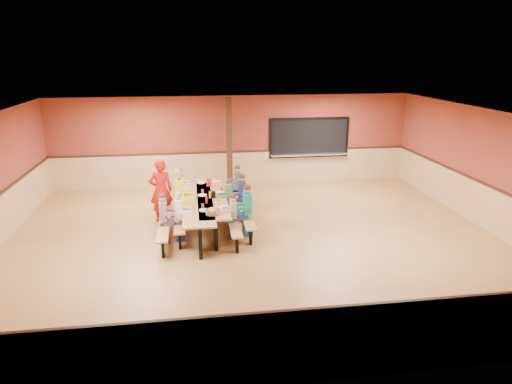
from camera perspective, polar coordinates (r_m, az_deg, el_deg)
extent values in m
plane|color=brown|center=(11.08, -0.15, -6.10)|extent=(12.00, 12.00, 0.00)
cube|color=maroon|center=(15.41, -2.81, 6.40)|extent=(12.00, 0.04, 3.00)
cube|color=maroon|center=(6.01, 6.78, -11.59)|extent=(12.00, 0.04, 3.00)
cube|color=maroon|center=(12.85, 27.39, 2.28)|extent=(0.04, 10.00, 3.00)
cube|color=white|center=(10.27, -0.16, 9.46)|extent=(12.00, 10.00, 0.04)
cube|color=black|center=(15.83, 6.67, 6.78)|extent=(2.60, 0.06, 1.20)
cube|color=silver|center=(15.86, 6.68, 4.69)|extent=(2.70, 0.28, 0.06)
cube|color=black|center=(14.81, -3.36, 5.95)|extent=(0.18, 0.18, 3.00)
cube|color=#AB7144|center=(12.03, -5.58, -0.61)|extent=(0.75, 3.60, 0.04)
cube|color=black|center=(10.70, -5.09, -5.02)|extent=(0.08, 0.60, 0.70)
cube|color=black|center=(13.62, -5.88, -0.12)|extent=(0.08, 0.60, 0.70)
cube|color=#AB7144|center=(12.11, -9.44, -2.08)|extent=(0.26, 3.60, 0.04)
cube|color=black|center=(12.19, -9.39, -3.08)|extent=(0.06, 0.18, 0.41)
cube|color=#AB7144|center=(12.18, -1.66, -1.73)|extent=(0.26, 3.60, 0.04)
cube|color=black|center=(12.25, -1.66, -2.73)|extent=(0.06, 0.18, 0.41)
cube|color=#AB7144|center=(11.63, -7.28, -1.30)|extent=(0.75, 3.60, 0.04)
cube|color=black|center=(10.31, -7.00, -5.96)|extent=(0.08, 0.60, 0.70)
cube|color=black|center=(13.22, -7.38, -0.71)|extent=(0.08, 0.60, 0.70)
cube|color=#AB7144|center=(11.74, -11.26, -2.80)|extent=(0.26, 3.60, 0.04)
cube|color=black|center=(11.82, -11.20, -3.83)|extent=(0.06, 0.18, 0.41)
cube|color=#AB7144|center=(11.76, -3.21, -2.45)|extent=(0.26, 3.60, 0.04)
cube|color=black|center=(11.84, -3.19, -3.48)|extent=(0.06, 0.18, 0.41)
imported|color=red|center=(12.36, -11.79, 0.20)|extent=(0.68, 0.51, 1.69)
cylinder|color=red|center=(12.91, -5.89, 1.22)|extent=(0.16, 0.16, 0.22)
cube|color=black|center=(11.89, -5.34, -0.38)|extent=(0.10, 0.14, 0.13)
cylinder|color=yellow|center=(11.84, -5.76, -0.37)|extent=(0.06, 0.06, 0.17)
cylinder|color=#B2140F|center=(11.46, -6.20, -0.99)|extent=(0.06, 0.06, 0.17)
cube|color=black|center=(12.23, -5.55, -0.07)|extent=(0.16, 0.16, 0.06)
cube|color=#AB7144|center=(12.15, -5.59, 1.19)|extent=(0.02, 0.09, 0.50)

